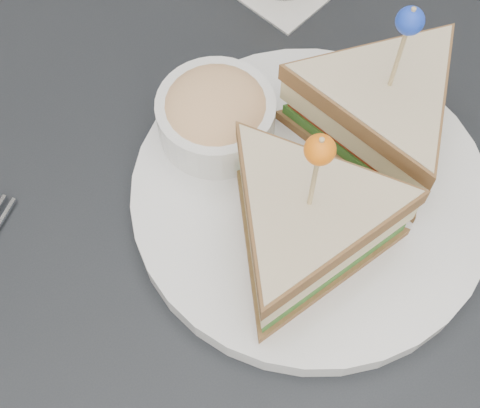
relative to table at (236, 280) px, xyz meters
name	(u,v)px	position (x,y,z in m)	size (l,w,h in m)	color
table	(236,280)	(0.00, 0.00, 0.00)	(0.80, 0.80, 0.75)	black
plate_meal	(323,168)	(0.08, 0.01, 0.12)	(0.39, 0.39, 0.18)	white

